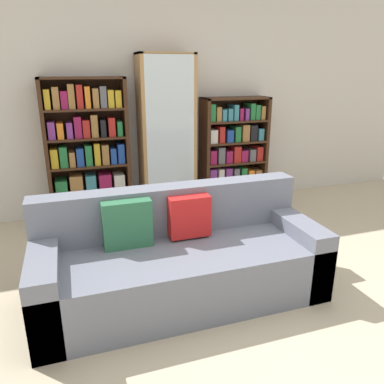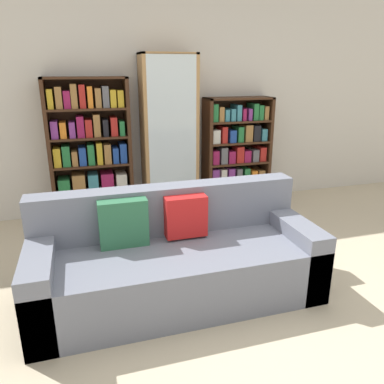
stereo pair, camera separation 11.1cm
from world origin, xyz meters
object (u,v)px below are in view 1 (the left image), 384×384
object	(u,v)px
couch	(180,261)
display_cabinet	(167,136)
bookshelf_right	(233,153)
bookshelf_left	(88,153)
wine_bottle	(233,207)

from	to	relation	value
couch	display_cabinet	world-z (taller)	display_cabinet
couch	bookshelf_right	bearing A→B (deg)	55.51
bookshelf_left	wine_bottle	xyz separation A→B (m)	(1.57, -0.56, -0.64)
couch	bookshelf_left	distance (m)	2.00
display_cabinet	bookshelf_right	distance (m)	0.92
bookshelf_left	wine_bottle	bearing A→B (deg)	-19.60
wine_bottle	display_cabinet	bearing A→B (deg)	140.03
display_cabinet	wine_bottle	distance (m)	1.15
bookshelf_left	bookshelf_right	distance (m)	1.81
display_cabinet	couch	bearing A→B (deg)	-102.15
display_cabinet	wine_bottle	size ratio (longest dim) A/B	5.21
bookshelf_right	wine_bottle	distance (m)	0.80
bookshelf_right	wine_bottle	size ratio (longest dim) A/B	3.80
display_cabinet	bookshelf_right	world-z (taller)	display_cabinet
wine_bottle	bookshelf_left	bearing A→B (deg)	160.40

